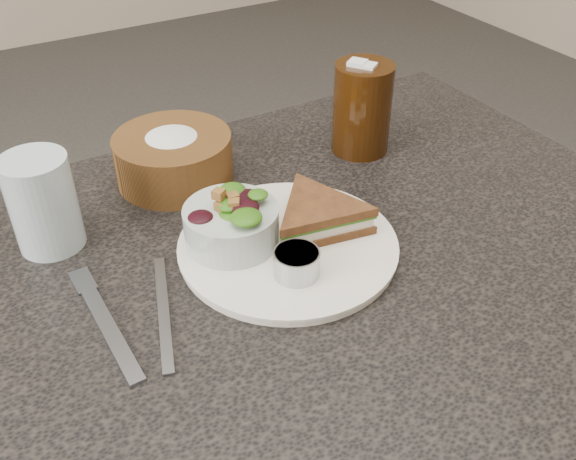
% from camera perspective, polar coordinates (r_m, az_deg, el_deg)
% --- Properties ---
extents(dining_table, '(1.00, 0.70, 0.75)m').
position_cam_1_polar(dining_table, '(1.03, -0.08, -19.03)').
color(dining_table, black).
rests_on(dining_table, floor).
extents(dinner_plate, '(0.26, 0.26, 0.01)m').
position_cam_1_polar(dinner_plate, '(0.76, 0.00, -1.47)').
color(dinner_plate, silver).
rests_on(dinner_plate, dining_table).
extents(sandwich, '(0.17, 0.17, 0.04)m').
position_cam_1_polar(sandwich, '(0.77, 2.68, 1.26)').
color(sandwich, brown).
rests_on(sandwich, dinner_plate).
extents(salad_bowl, '(0.13, 0.13, 0.06)m').
position_cam_1_polar(salad_bowl, '(0.75, -5.08, 0.96)').
color(salad_bowl, '#A6B3AE').
rests_on(salad_bowl, dinner_plate).
extents(dressing_ramekin, '(0.07, 0.07, 0.03)m').
position_cam_1_polar(dressing_ramekin, '(0.71, 0.77, -2.98)').
color(dressing_ramekin, '#AAAEB4').
rests_on(dressing_ramekin, dinner_plate).
extents(orange_wedge, '(0.06, 0.06, 0.02)m').
position_cam_1_polar(orange_wedge, '(0.80, -2.78, 2.09)').
color(orange_wedge, orange).
rests_on(orange_wedge, dinner_plate).
extents(fork, '(0.02, 0.17, 0.00)m').
position_cam_1_polar(fork, '(0.69, -15.68, -8.37)').
color(fork, gray).
rests_on(fork, dining_table).
extents(knife, '(0.07, 0.17, 0.00)m').
position_cam_1_polar(knife, '(0.70, -11.01, -7.09)').
color(knife, gray).
rests_on(knife, dining_table).
extents(bread_basket, '(0.20, 0.20, 0.09)m').
position_cam_1_polar(bread_basket, '(0.89, -10.20, 6.97)').
color(bread_basket, brown).
rests_on(bread_basket, dining_table).
extents(cola_glass, '(0.09, 0.09, 0.14)m').
position_cam_1_polar(cola_glass, '(0.94, 6.62, 11.01)').
color(cola_glass, black).
rests_on(cola_glass, dining_table).
extents(water_glass, '(0.10, 0.10, 0.12)m').
position_cam_1_polar(water_glass, '(0.80, -20.95, 2.25)').
color(water_glass, '#ADC1C8').
rests_on(water_glass, dining_table).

